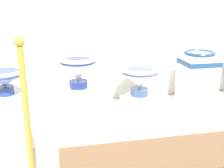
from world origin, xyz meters
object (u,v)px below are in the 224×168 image
plinth_block_broad_patterned (79,104)px  plinth_block_tall_cobalt (139,104)px  plinth_block_slender_white (8,110)px  antique_toilet_rightmost (198,70)px  antique_toilet_broad_patterned (78,71)px  antique_toilet_slender_white (5,80)px  antique_toilet_tall_cobalt (140,79)px  plinth_block_rightmost (195,96)px  stanchion_post_near_left (30,144)px

plinth_block_broad_patterned → plinth_block_tall_cobalt: size_ratio=0.95×
plinth_block_slender_white → antique_toilet_rightmost: bearing=2.3°
plinth_block_broad_patterned → antique_toilet_broad_patterned: antique_toilet_broad_patterned is taller
antique_toilet_slender_white → antique_toilet_rightmost: bearing=2.3°
antique_toilet_slender_white → antique_toilet_broad_patterned: (0.67, -0.02, 0.06)m
antique_toilet_broad_patterned → antique_toilet_tall_cobalt: size_ratio=0.89×
antique_toilet_tall_cobalt → antique_toilet_rightmost: (0.66, 0.04, 0.06)m
plinth_block_slender_white → antique_toilet_tall_cobalt: bearing=2.0°
plinth_block_tall_cobalt → antique_toilet_tall_cobalt: size_ratio=1.01×
plinth_block_rightmost → plinth_block_broad_patterned: bearing=-175.4°
antique_toilet_tall_cobalt → plinth_block_rightmost: size_ratio=1.11×
plinth_block_slender_white → plinth_block_broad_patterned: (0.67, -0.02, 0.02)m
antique_toilet_broad_patterned → plinth_block_tall_cobalt: (0.63, 0.07, -0.42)m
plinth_block_broad_patterned → antique_toilet_rightmost: (1.30, 0.10, 0.25)m
antique_toilet_broad_patterned → plinth_block_rightmost: (1.30, 0.10, -0.39)m
plinth_block_broad_patterned → stanchion_post_near_left: stanchion_post_near_left is taller
antique_toilet_tall_cobalt → plinth_block_broad_patterned: bearing=-173.8°
plinth_block_broad_patterned → stanchion_post_near_left: bearing=-114.6°
stanchion_post_near_left → antique_toilet_tall_cobalt: bearing=42.5°
plinth_block_broad_patterned → antique_toilet_tall_cobalt: bearing=6.2°
antique_toilet_slender_white → antique_toilet_broad_patterned: size_ratio=1.10×
antique_toilet_slender_white → antique_toilet_broad_patterned: antique_toilet_broad_patterned is taller
antique_toilet_broad_patterned → antique_toilet_rightmost: size_ratio=0.82×
plinth_block_slender_white → antique_toilet_rightmost: 1.99m
antique_toilet_tall_cobalt → plinth_block_rightmost: 0.71m
plinth_block_broad_patterned → antique_toilet_broad_patterned: size_ratio=1.07×
plinth_block_broad_patterned → antique_toilet_tall_cobalt: size_ratio=0.96×
antique_toilet_slender_white → antique_toilet_broad_patterned: 0.67m
plinth_block_tall_cobalt → antique_toilet_rightmost: antique_toilet_rightmost is taller
antique_toilet_slender_white → antique_toilet_rightmost: size_ratio=0.90×
plinth_block_tall_cobalt → plinth_block_rightmost: size_ratio=1.11×
plinth_block_slender_white → plinth_block_tall_cobalt: (1.30, 0.04, -0.06)m
plinth_block_broad_patterned → plinth_block_tall_cobalt: 0.64m
antique_toilet_tall_cobalt → stanchion_post_near_left: (-1.04, -0.95, -0.10)m
plinth_block_broad_patterned → plinth_block_rightmost: plinth_block_broad_patterned is taller
plinth_block_tall_cobalt → plinth_block_slender_white: bearing=-178.0°
antique_toilet_rightmost → stanchion_post_near_left: size_ratio=0.43×
antique_toilet_tall_cobalt → stanchion_post_near_left: bearing=-137.5°
plinth_block_tall_cobalt → antique_toilet_rightmost: 0.74m
antique_toilet_slender_white → antique_toilet_rightmost: (1.97, 0.08, -0.03)m
plinth_block_rightmost → stanchion_post_near_left: 1.97m
plinth_block_slender_white → plinth_block_tall_cobalt: 1.30m
antique_toilet_broad_patterned → antique_toilet_tall_cobalt: 0.65m
plinth_block_slender_white → plinth_block_tall_cobalt: bearing=2.0°
plinth_block_tall_cobalt → antique_toilet_slender_white: bearing=-178.0°
plinth_block_tall_cobalt → antique_toilet_tall_cobalt: bearing=0.0°
plinth_block_tall_cobalt → stanchion_post_near_left: bearing=-137.5°
plinth_block_broad_patterned → antique_toilet_broad_patterned: (-0.00, 0.00, 0.34)m
plinth_block_broad_patterned → plinth_block_tall_cobalt: plinth_block_broad_patterned is taller
antique_toilet_broad_patterned → plinth_block_broad_patterned: bearing=0.0°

